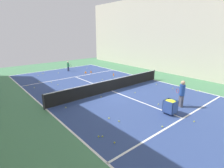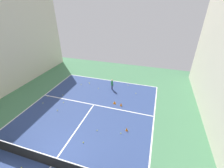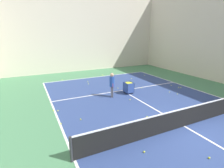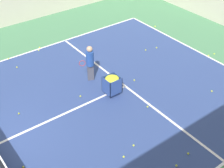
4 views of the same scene
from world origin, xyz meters
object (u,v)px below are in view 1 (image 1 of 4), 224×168
Objects in this scene: tennis_net at (112,85)px; training_cone_0 at (86,72)px; coach_at_net at (182,92)px; ball_cart at (171,104)px; training_cone_1 at (91,71)px; player_near_baseline at (68,66)px.

training_cone_0 is at bearing -104.42° from tennis_net.
coach_at_net is at bearing 104.72° from tennis_net.
coach_at_net reaches higher than training_cone_0.
training_cone_1 is (-2.42, -11.69, -0.44)m from ball_cart.
training_cone_1 is (-1.58, 2.41, -0.51)m from player_near_baseline.
player_near_baseline is at bearing -93.40° from ball_cart.
tennis_net is at bearing 39.04° from coach_at_net.
training_cone_1 is (-2.34, -6.52, -0.34)m from tennis_net.
ball_cart is 3.14× the size of training_cone_0.
player_near_baseline is 14.13m from ball_cart.
ball_cart is 2.71× the size of training_cone_1.
tennis_net is at bearing -33.33° from player_near_baseline.
player_near_baseline is 3.71× the size of training_cone_1.
tennis_net is at bearing 70.27° from training_cone_1.
tennis_net is 6.88m from training_cone_0.
training_cone_0 is 0.86× the size of training_cone_1.
training_cone_0 is at bearing -11.96° from training_cone_1.
coach_at_net is at bearing -26.17° from player_near_baseline.
coach_at_net is 1.45m from ball_cart.
coach_at_net is 5.37× the size of training_cone_1.
player_near_baseline reaches higher than training_cone_1.
training_cone_1 reaches higher than training_cone_0.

